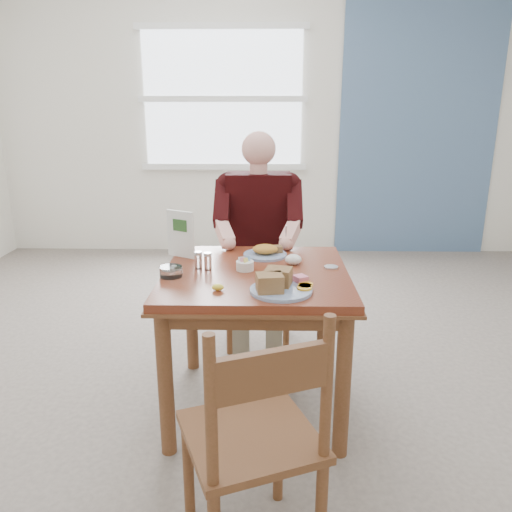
{
  "coord_description": "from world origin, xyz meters",
  "views": [
    {
      "loc": [
        0.05,
        -2.32,
        1.52
      ],
      "look_at": [
        0.0,
        0.0,
        0.83
      ],
      "focal_mm": 35.0,
      "sensor_mm": 36.0,
      "label": 1
    }
  ],
  "objects_px": {
    "table": "(256,292)",
    "diner": "(258,226)",
    "near_plate": "(279,284)",
    "far_plate": "(266,252)",
    "chair_far": "(258,272)",
    "chair_near": "(255,441)"
  },
  "relations": [
    {
      "from": "table",
      "to": "diner",
      "type": "relative_size",
      "value": 0.66
    },
    {
      "from": "chair_far",
      "to": "diner",
      "type": "xyz_separation_m",
      "value": [
        0.0,
        -0.09,
        0.33
      ]
    },
    {
      "from": "diner",
      "to": "table",
      "type": "bearing_deg",
      "value": -90.0
    },
    {
      "from": "near_plate",
      "to": "far_plate",
      "type": "bearing_deg",
      "value": 95.94
    },
    {
      "from": "table",
      "to": "diner",
      "type": "bearing_deg",
      "value": 90.0
    },
    {
      "from": "table",
      "to": "chair_far",
      "type": "xyz_separation_m",
      "value": [
        0.0,
        0.8,
        -0.16
      ]
    },
    {
      "from": "table",
      "to": "chair_far",
      "type": "relative_size",
      "value": 0.97
    },
    {
      "from": "table",
      "to": "near_plate",
      "type": "bearing_deg",
      "value": -69.33
    },
    {
      "from": "chair_near",
      "to": "table",
      "type": "bearing_deg",
      "value": 91.16
    },
    {
      "from": "table",
      "to": "far_plate",
      "type": "xyz_separation_m",
      "value": [
        0.05,
        0.26,
        0.14
      ]
    },
    {
      "from": "diner",
      "to": "far_plate",
      "type": "height_order",
      "value": "diner"
    },
    {
      "from": "near_plate",
      "to": "far_plate",
      "type": "distance_m",
      "value": 0.54
    },
    {
      "from": "far_plate",
      "to": "table",
      "type": "bearing_deg",
      "value": -100.68
    },
    {
      "from": "table",
      "to": "diner",
      "type": "height_order",
      "value": "diner"
    },
    {
      "from": "diner",
      "to": "far_plate",
      "type": "xyz_separation_m",
      "value": [
        0.05,
        -0.45,
        -0.04
      ]
    },
    {
      "from": "chair_near",
      "to": "near_plate",
      "type": "distance_m",
      "value": 0.73
    },
    {
      "from": "chair_far",
      "to": "chair_near",
      "type": "relative_size",
      "value": 1.0
    },
    {
      "from": "diner",
      "to": "chair_far",
      "type": "bearing_deg",
      "value": 90.01
    },
    {
      "from": "table",
      "to": "far_plate",
      "type": "bearing_deg",
      "value": 79.32
    },
    {
      "from": "diner",
      "to": "far_plate",
      "type": "relative_size",
      "value": 4.97
    },
    {
      "from": "chair_far",
      "to": "table",
      "type": "bearing_deg",
      "value": -90.0
    },
    {
      "from": "diner",
      "to": "far_plate",
      "type": "distance_m",
      "value": 0.45
    }
  ]
}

